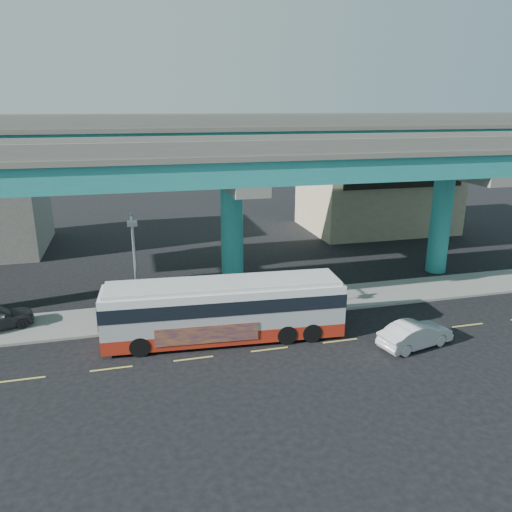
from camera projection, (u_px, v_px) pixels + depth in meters
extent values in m
plane|color=black|center=(268.00, 347.00, 26.41)|extent=(120.00, 120.00, 0.00)
cube|color=gray|center=(244.00, 307.00, 31.49)|extent=(70.00, 4.00, 0.15)
cube|color=#D8C64C|center=(23.00, 379.00, 23.26)|extent=(2.00, 0.12, 0.01)
cube|color=#D8C64C|center=(111.00, 369.00, 24.22)|extent=(2.00, 0.12, 0.01)
cube|color=#D8C64C|center=(193.00, 359.00, 25.18)|extent=(2.00, 0.12, 0.01)
cube|color=#D8C64C|center=(270.00, 349.00, 26.13)|extent=(2.00, 0.12, 0.01)
cube|color=#D8C64C|center=(340.00, 341.00, 27.09)|extent=(2.00, 0.12, 0.01)
cube|color=#D8C64C|center=(406.00, 333.00, 28.05)|extent=(2.00, 0.12, 0.01)
cube|color=#D8C64C|center=(468.00, 325.00, 29.00)|extent=(2.00, 0.12, 0.01)
cylinder|color=teal|center=(232.00, 238.00, 33.68)|extent=(1.50, 1.50, 7.40)
cube|color=gray|center=(231.00, 178.00, 32.53)|extent=(2.00, 12.00, 0.60)
cube|color=gray|center=(221.00, 159.00, 35.51)|extent=(1.80, 5.00, 1.20)
cylinder|color=teal|center=(440.00, 224.00, 37.51)|extent=(1.50, 1.50, 7.40)
cube|color=gray|center=(446.00, 171.00, 36.36)|extent=(2.00, 12.00, 0.60)
cube|color=gray|center=(421.00, 154.00, 39.34)|extent=(1.80, 5.00, 1.20)
cube|color=teal|center=(243.00, 169.00, 28.99)|extent=(52.00, 5.00, 1.40)
cube|color=gray|center=(243.00, 155.00, 28.75)|extent=(52.00, 5.40, 0.30)
cube|color=gray|center=(254.00, 148.00, 26.27)|extent=(52.00, 0.25, 0.80)
cube|color=gray|center=(234.00, 142.00, 30.91)|extent=(52.00, 0.25, 0.80)
cube|color=teal|center=(221.00, 140.00, 35.14)|extent=(52.00, 5.00, 1.40)
cube|color=gray|center=(220.00, 128.00, 34.89)|extent=(52.00, 5.40, 0.30)
cube|color=gray|center=(227.00, 121.00, 32.41)|extent=(52.00, 0.25, 0.80)
cube|color=gray|center=(214.00, 119.00, 37.05)|extent=(52.00, 0.25, 0.80)
cube|color=tan|center=(376.00, 195.00, 51.03)|extent=(14.00, 10.00, 7.00)
cube|color=black|center=(404.00, 181.00, 45.69)|extent=(12.00, 0.25, 1.20)
cube|color=maroon|center=(225.00, 329.00, 27.20)|extent=(12.94, 3.61, 0.75)
cube|color=#B8B8BD|center=(224.00, 309.00, 26.86)|extent=(12.94, 3.61, 1.60)
cube|color=black|center=(224.00, 300.00, 26.71)|extent=(13.01, 3.66, 0.75)
cube|color=silver|center=(224.00, 289.00, 26.54)|extent=(12.94, 3.61, 0.43)
cube|color=silver|center=(224.00, 284.00, 26.45)|extent=(12.53, 3.33, 0.21)
cube|color=black|center=(338.00, 295.00, 27.87)|extent=(0.23, 2.46, 1.28)
cube|color=black|center=(100.00, 311.00, 25.65)|extent=(0.23, 2.46, 1.28)
cube|color=#17114D|center=(207.00, 335.00, 25.60)|extent=(5.32, 0.43, 0.96)
cylinder|color=black|center=(140.00, 347.00, 25.29)|extent=(1.09, 0.39, 1.07)
cylinder|color=black|center=(142.00, 327.00, 27.60)|extent=(1.09, 0.39, 1.07)
cylinder|color=black|center=(287.00, 335.00, 26.62)|extent=(1.09, 0.39, 1.07)
cylinder|color=black|center=(277.00, 316.00, 28.93)|extent=(1.09, 0.39, 1.07)
cylinder|color=black|center=(312.00, 333.00, 26.86)|extent=(1.09, 0.39, 1.07)
cylinder|color=black|center=(300.00, 315.00, 29.17)|extent=(1.09, 0.39, 1.07)
imported|color=silver|center=(415.00, 334.00, 26.29)|extent=(3.38, 4.85, 1.38)
cylinder|color=gray|center=(135.00, 271.00, 27.55)|extent=(0.16, 0.16, 6.67)
cylinder|color=gray|center=(132.00, 219.00, 25.81)|extent=(0.12, 1.80, 0.12)
cube|color=gray|center=(132.00, 223.00, 24.98)|extent=(0.50, 0.70, 0.18)
cylinder|color=gray|center=(302.00, 292.00, 30.74)|extent=(0.06, 0.06, 2.21)
cylinder|color=#B20A0A|center=(302.00, 276.00, 30.41)|extent=(0.62, 0.50, 0.76)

